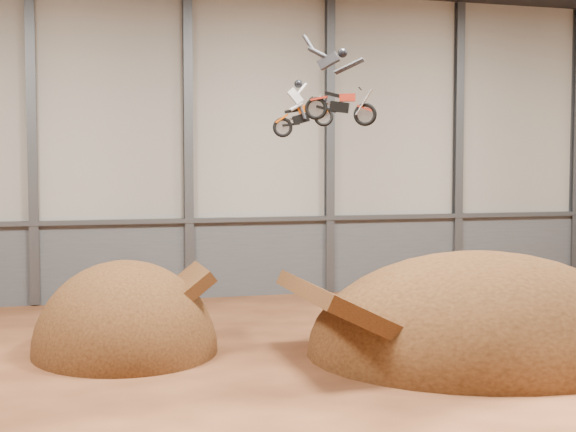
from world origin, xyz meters
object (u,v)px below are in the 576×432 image
object	(u,v)px
landing_ramp	(480,352)
fmx_rider_a	(306,103)
takeoff_ramp	(126,351)
fmx_rider_b	(339,81)

from	to	relation	value
landing_ramp	fmx_rider_a	bearing A→B (deg)	152.42
takeoff_ramp	fmx_rider_a	size ratio (longest dim) A/B	3.32
takeoff_ramp	landing_ramp	xyz separation A→B (m)	(11.07, -3.15, 0.00)
landing_ramp	fmx_rider_a	distance (m)	9.94
takeoff_ramp	fmx_rider_b	distance (m)	11.10
landing_ramp	fmx_rider_b	distance (m)	9.84
fmx_rider_b	fmx_rider_a	bearing A→B (deg)	137.34
landing_ramp	fmx_rider_a	world-z (taller)	fmx_rider_a
landing_ramp	fmx_rider_a	xyz separation A→B (m)	(-5.10, 2.66, 8.10)
takeoff_ramp	fmx_rider_b	size ratio (longest dim) A/B	2.25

